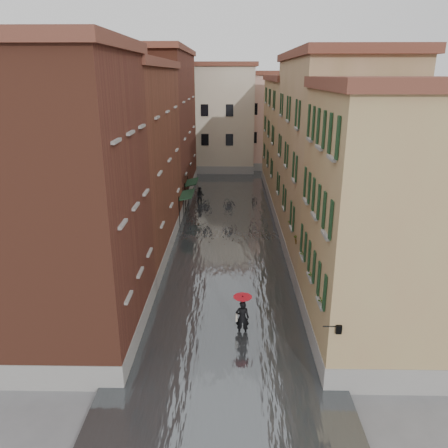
{
  "coord_description": "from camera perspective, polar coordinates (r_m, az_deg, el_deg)",
  "views": [
    {
      "loc": [
        0.28,
        -20.34,
        12.09
      ],
      "look_at": [
        -0.18,
        6.09,
        3.0
      ],
      "focal_mm": 35.0,
      "sensor_mm": 36.0,
      "label": 1
    }
  ],
  "objects": [
    {
      "name": "window_planters",
      "position": [
        22.89,
        10.61,
        -3.38
      ],
      "size": [
        0.59,
        10.86,
        0.84
      ],
      "color": "#9A6232",
      "rests_on": "ground"
    },
    {
      "name": "building_right_near",
      "position": [
        20.53,
        20.05,
        -0.2
      ],
      "size": [
        6.0,
        8.0,
        11.5
      ],
      "primitive_type": "cube",
      "color": "#A27C53",
      "rests_on": "ground"
    },
    {
      "name": "floodwater",
      "position": [
        35.43,
        0.5,
        -0.8
      ],
      "size": [
        10.0,
        60.0,
        0.2
      ],
      "primitive_type": "cube",
      "color": "#474B4E",
      "rests_on": "ground"
    },
    {
      "name": "building_left_mid",
      "position": [
        30.79,
        -12.8,
        7.58
      ],
      "size": [
        6.0,
        14.0,
        12.5
      ],
      "primitive_type": "cube",
      "color": "brown",
      "rests_on": "ground"
    },
    {
      "name": "building_end_cream",
      "position": [
        58.7,
        -2.26,
        13.5
      ],
      "size": [
        12.0,
        9.0,
        13.0
      ],
      "primitive_type": "cube",
      "color": "beige",
      "rests_on": "ground"
    },
    {
      "name": "pedestrian_far",
      "position": [
        42.69,
        -3.15,
        3.7
      ],
      "size": [
        0.92,
        0.76,
        1.72
      ],
      "primitive_type": "imported",
      "rotation": [
        0.0,
        0.0,
        -0.14
      ],
      "color": "black",
      "rests_on": "ground"
    },
    {
      "name": "awning_far",
      "position": [
        41.08,
        -4.3,
        5.37
      ],
      "size": [
        1.09,
        2.89,
        2.8
      ],
      "color": "black",
      "rests_on": "ground"
    },
    {
      "name": "pedestrian_main",
      "position": [
        21.47,
        2.41,
        -11.44
      ],
      "size": [
        0.93,
        0.93,
        2.06
      ],
      "color": "black",
      "rests_on": "ground"
    },
    {
      "name": "building_left_near",
      "position": [
        20.51,
        -19.84,
        2.01
      ],
      "size": [
        6.0,
        8.0,
        13.0
      ],
      "primitive_type": "cube",
      "color": "brown",
      "rests_on": "ground"
    },
    {
      "name": "building_right_far",
      "position": [
        45.29,
        9.7,
        10.67
      ],
      "size": [
        6.0,
        16.0,
        11.5
      ],
      "primitive_type": "cube",
      "color": "#A27C53",
      "rests_on": "ground"
    },
    {
      "name": "ground",
      "position": [
        23.66,
        0.19,
        -11.75
      ],
      "size": [
        120.0,
        120.0,
        0.0
      ],
      "primitive_type": "plane",
      "color": "slate",
      "rests_on": "ground"
    },
    {
      "name": "building_right_mid",
      "position": [
        30.61,
        13.8,
        7.91
      ],
      "size": [
        6.0,
        14.0,
        13.0
      ],
      "primitive_type": "cube",
      "color": "tan",
      "rests_on": "ground"
    },
    {
      "name": "wall_lantern",
      "position": [
        17.45,
        14.66,
        -13.08
      ],
      "size": [
        0.71,
        0.22,
        0.35
      ],
      "color": "black",
      "rests_on": "ground"
    },
    {
      "name": "building_left_far",
      "position": [
        45.22,
        -8.46,
        12.31
      ],
      "size": [
        6.0,
        16.0,
        14.0
      ],
      "primitive_type": "cube",
      "color": "brown",
      "rests_on": "ground"
    },
    {
      "name": "building_end_pink",
      "position": [
        60.91,
        6.56,
        13.12
      ],
      "size": [
        10.0,
        9.0,
        12.0
      ],
      "primitive_type": "cube",
      "color": "tan",
      "rests_on": "ground"
    },
    {
      "name": "awning_near",
      "position": [
        36.76,
        -4.92,
        3.74
      ],
      "size": [
        1.09,
        3.11,
        2.8
      ],
      "color": "black",
      "rests_on": "ground"
    }
  ]
}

